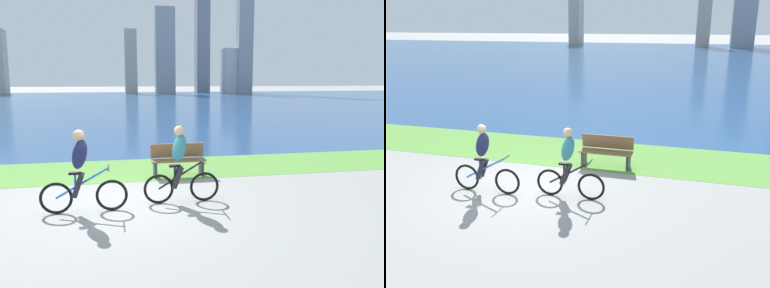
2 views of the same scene
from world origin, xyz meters
The scene contains 6 objects.
ground_plane centered at (0.00, 0.00, 0.00)m, with size 300.00×300.00×0.00m, color gray.
grass_strip_bayside centered at (0.00, 3.25, 0.00)m, with size 120.00×2.98×0.01m, color #59933D.
bay_water_surface centered at (0.00, 41.76, 0.00)m, with size 300.00×74.03×0.00m, color navy.
cyclist_lead centered at (1.32, -0.16, 0.84)m, with size 1.67×0.52×1.69m.
cyclist_trailing centered at (-0.73, -0.42, 0.84)m, with size 1.74×0.52×1.69m.
bench_near_path centered at (1.67, 2.24, 0.45)m, with size 1.50×0.47×0.90m.
Camera 2 is at (4.11, -8.74, 3.96)m, focal length 38.59 mm.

